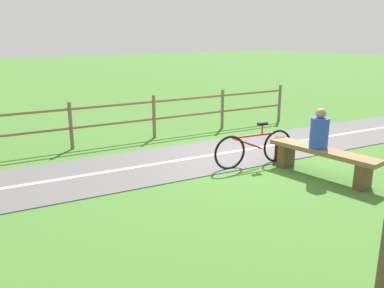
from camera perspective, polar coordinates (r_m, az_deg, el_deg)
name	(u,v)px	position (r m, az deg, el deg)	size (l,w,h in m)	color
ground_plane	(250,158)	(8.30, 8.28, -2.05)	(80.00, 80.00, 0.00)	#3D6B28
paved_path	(36,184)	(7.34, -21.27, -5.27)	(2.08, 36.00, 0.02)	#565454
path_centre_line	(36,183)	(7.34, -21.27, -5.20)	(0.10, 32.00, 0.00)	silver
bench	(322,157)	(7.46, 17.99, -1.78)	(2.07, 0.62, 0.51)	brown
person_seated	(319,131)	(7.40, 17.61, 1.77)	(0.36, 0.36, 0.71)	#2847B7
bicycle	(254,148)	(7.78, 8.83, -0.59)	(0.31, 1.72, 0.84)	black
backpack	(281,149)	(8.29, 12.47, -0.68)	(0.35, 0.36, 0.45)	maroon
fence_roadside	(70,121)	(9.13, -16.85, 3.12)	(0.95, 11.98, 1.05)	brown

